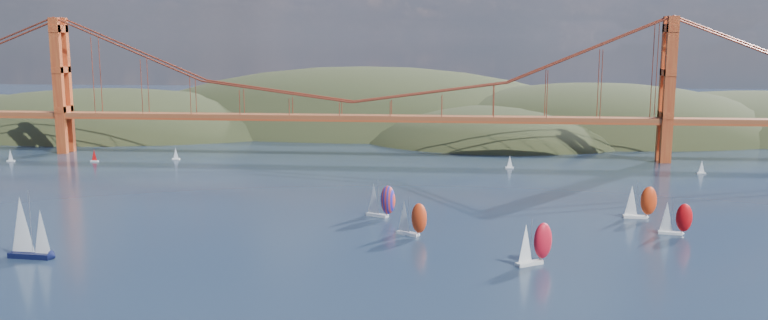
{
  "coord_description": "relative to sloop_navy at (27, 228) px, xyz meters",
  "views": [
    {
      "loc": [
        40.57,
        -112.38,
        47.53
      ],
      "look_at": [
        21.0,
        90.0,
        13.86
      ],
      "focal_mm": 35.0,
      "sensor_mm": 36.0,
      "label": 1
    }
  ],
  "objects": [
    {
      "name": "headlands",
      "position": [
        96.23,
        241.94,
        -19.11
      ],
      "size": [
        725.0,
        225.0,
        96.0
      ],
      "color": "black",
      "rests_on": "ground"
    },
    {
      "name": "bridge",
      "position": [
        49.53,
        143.66,
        25.59
      ],
      "size": [
        552.0,
        12.0,
        55.0
      ],
      "color": "brown",
      "rests_on": "ground"
    },
    {
      "name": "sloop_navy",
      "position": [
        0.0,
        0.0,
        0.0
      ],
      "size": [
        9.84,
        5.78,
        15.06
      ],
      "rotation": [
        0.0,
        0.0,
        -0.07
      ],
      "color": "black",
      "rests_on": "ground"
    },
    {
      "name": "racer_0",
      "position": [
        81.49,
        26.47,
        -2.24
      ],
      "size": [
        8.28,
        6.19,
        9.34
      ],
      "rotation": [
        0.0,
        0.0,
        -0.48
      ],
      "color": "white",
      "rests_on": "ground"
    },
    {
      "name": "racer_1",
      "position": [
        108.59,
        5.65,
        -1.94
      ],
      "size": [
        8.72,
        7.03,
        9.96
      ],
      "rotation": [
        0.0,
        0.0,
        0.56
      ],
      "color": "silver",
      "rests_on": "ground"
    },
    {
      "name": "racer_2",
      "position": [
        145.07,
        33.57,
        -2.48
      ],
      "size": [
        7.85,
        4.09,
        8.82
      ],
      "rotation": [
        0.0,
        0.0,
        -0.19
      ],
      "color": "silver",
      "rests_on": "ground"
    },
    {
      "name": "racer_3",
      "position": [
        140.49,
        49.63,
        -2.05
      ],
      "size": [
        8.47,
        3.47,
        9.72
      ],
      "rotation": [
        0.0,
        0.0,
        -0.03
      ],
      "color": "silver",
      "rests_on": "ground"
    },
    {
      "name": "racer_rwb",
      "position": [
        72.19,
        44.48,
        -1.97
      ],
      "size": [
        8.81,
        6.41,
        9.91
      ],
      "rotation": [
        0.0,
        0.0,
        -0.46
      ],
      "color": "white",
      "rests_on": "ground"
    },
    {
      "name": "distant_boat_1",
      "position": [
        -78.32,
        119.5,
        -4.24
      ],
      "size": [
        3.0,
        2.0,
        4.7
      ],
      "color": "silver",
      "rests_on": "ground"
    },
    {
      "name": "distant_boat_2",
      "position": [
        -46.19,
        122.45,
        -4.24
      ],
      "size": [
        3.0,
        2.0,
        4.7
      ],
      "color": "silver",
      "rests_on": "ground"
    },
    {
      "name": "distant_boat_3",
      "position": [
        -16.8,
        130.11,
        -4.24
      ],
      "size": [
        3.0,
        2.0,
        4.7
      ],
      "color": "silver",
      "rests_on": "ground"
    },
    {
      "name": "distant_boat_4",
      "position": [
        177.77,
        118.39,
        -4.24
      ],
      "size": [
        3.0,
        2.0,
        4.7
      ],
      "color": "silver",
      "rests_on": "ground"
    },
    {
      "name": "distant_boat_8",
      "position": [
        111.66,
        123.06,
        -4.24
      ],
      "size": [
        3.0,
        2.0,
        4.7
      ],
      "color": "silver",
      "rests_on": "ground"
    }
  ]
}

